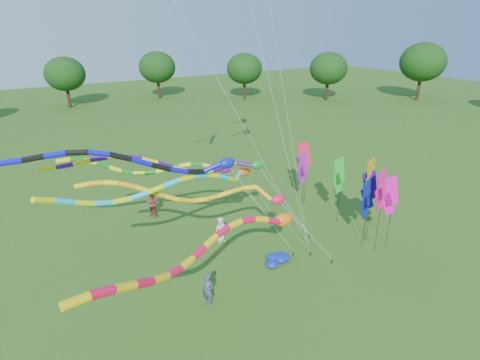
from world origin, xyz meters
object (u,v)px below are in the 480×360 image
tube_kite_red (228,240)px  person_c (152,204)px  blue_nylon_heap (277,260)px  person_b (208,290)px  tube_kite_orange (209,194)px  person_a (221,230)px

tube_kite_red → person_c: 12.48m
blue_nylon_heap → person_c: (-4.05, 9.23, 0.68)m
tube_kite_red → person_b: bearing=81.9°
tube_kite_red → person_b: 3.72m
tube_kite_orange → person_a: bearing=75.6°
tube_kite_orange → tube_kite_red: bearing=-83.1°
person_a → person_b: size_ratio=0.93×
person_b → person_c: size_ratio=0.98×
tube_kite_red → person_a: size_ratio=8.11×
blue_nylon_heap → person_b: (-4.97, -1.27, 0.66)m
person_c → tube_kite_orange: bearing=147.6°
person_a → tube_kite_orange: bearing=-131.6°
tube_kite_red → tube_kite_orange: size_ratio=1.10×
tube_kite_red → blue_nylon_heap: 6.77m
tube_kite_red → person_b: size_ratio=7.51×
blue_nylon_heap → person_b: 5.17m
tube_kite_orange → blue_nylon_heap: tube_kite_orange is taller
person_c → blue_nylon_heap: bearing=169.1°
tube_kite_red → tube_kite_orange: bearing=55.6°
tube_kite_orange → blue_nylon_heap: bearing=9.2°
person_b → person_a: bearing=122.8°
tube_kite_red → tube_kite_orange: 3.74m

